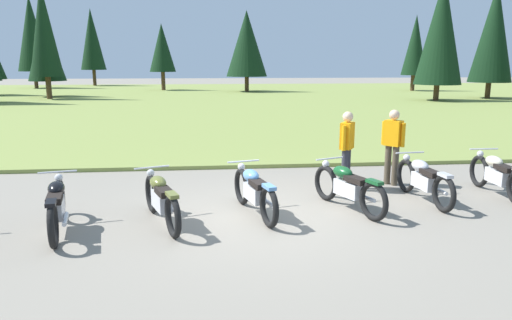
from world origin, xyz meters
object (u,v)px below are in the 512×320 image
object	(u,v)px
rider_with_back_turned	(347,146)
rider_checking_bike	(393,143)
motorcycle_black	(57,206)
motorcycle_olive	(161,199)
motorcycle_sky_blue	(254,191)
motorcycle_cream	(498,175)
motorcycle_silver	(424,179)
motorcycle_british_green	(348,187)

from	to	relation	value
rider_with_back_turned	rider_checking_bike	bearing A→B (deg)	13.31
motorcycle_black	motorcycle_olive	world-z (taller)	same
motorcycle_sky_blue	motorcycle_cream	distance (m)	5.11
motorcycle_olive	rider_checking_bike	distance (m)	5.31
motorcycle_black	motorcycle_olive	distance (m)	1.64
motorcycle_silver	rider_with_back_turned	size ratio (longest dim) A/B	1.26
motorcycle_sky_blue	motorcycle_black	bearing A→B (deg)	-170.07
motorcycle_olive	motorcycle_cream	distance (m)	6.75
rider_with_back_turned	motorcycle_olive	bearing A→B (deg)	-153.08
motorcycle_black	motorcycle_olive	xyz separation A→B (m)	(1.63, 0.22, 0.00)
motorcycle_sky_blue	motorcycle_cream	world-z (taller)	same
motorcycle_olive	motorcycle_cream	world-z (taller)	same
motorcycle_olive	rider_checking_bike	xyz separation A→B (m)	(4.83, 2.15, 0.51)
motorcycle_black	motorcycle_cream	size ratio (longest dim) A/B	0.99
motorcycle_black	rider_checking_bike	xyz separation A→B (m)	(6.46, 2.37, 0.51)
motorcycle_olive	rider_with_back_turned	size ratio (longest dim) A/B	1.20
motorcycle_black	motorcycle_sky_blue	size ratio (longest dim) A/B	1.01
motorcycle_olive	motorcycle_sky_blue	xyz separation A→B (m)	(1.60, 0.34, 0.00)
rider_checking_bike	motorcycle_silver	bearing A→B (deg)	-83.63
rider_with_back_turned	motorcycle_british_green	bearing A→B (deg)	-104.68
motorcycle_sky_blue	motorcycle_british_green	world-z (taller)	same
motorcycle_black	motorcycle_british_green	size ratio (longest dim) A/B	1.04
motorcycle_silver	rider_with_back_turned	distance (m)	1.71
motorcycle_black	motorcycle_cream	xyz separation A→B (m)	(8.28, 1.32, 0.00)
motorcycle_black	rider_with_back_turned	world-z (taller)	rider_with_back_turned
motorcycle_sky_blue	rider_checking_bike	size ratio (longest dim) A/B	1.23
motorcycle_olive	motorcycle_cream	xyz separation A→B (m)	(6.66, 1.10, 0.00)
motorcycle_silver	motorcycle_sky_blue	bearing A→B (deg)	-171.40
rider_with_back_turned	rider_checking_bike	world-z (taller)	same
motorcycle_black	rider_checking_bike	distance (m)	6.90
motorcycle_british_green	motorcycle_silver	size ratio (longest dim) A/B	0.95
motorcycle_black	rider_with_back_turned	xyz separation A→B (m)	(5.34, 2.11, 0.51)
motorcycle_silver	motorcycle_cream	distance (m)	1.70
motorcycle_sky_blue	motorcycle_silver	distance (m)	3.41
motorcycle_silver	rider_checking_bike	world-z (taller)	rider_checking_bike
motorcycle_sky_blue	motorcycle_british_green	xyz separation A→B (m)	(1.74, 0.12, 0.00)
motorcycle_black	motorcycle_silver	xyz separation A→B (m)	(6.60, 1.08, 0.00)
motorcycle_cream	motorcycle_olive	bearing A→B (deg)	-170.66
motorcycle_olive	motorcycle_sky_blue	distance (m)	1.64
rider_with_back_turned	rider_checking_bike	xyz separation A→B (m)	(1.11, 0.26, 0.00)
motorcycle_black	rider_with_back_turned	distance (m)	5.77
motorcycle_black	rider_checking_bike	size ratio (longest dim) A/B	1.24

